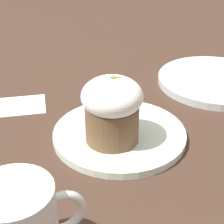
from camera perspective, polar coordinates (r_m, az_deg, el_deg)
name	(u,v)px	position (r m, az deg, el deg)	size (l,w,h in m)	color
ground_plane	(119,137)	(0.65, 1.13, -3.84)	(4.00, 4.00, 0.00)	#3D281E
dessert_plate	(119,134)	(0.65, 1.14, -3.38)	(0.23, 0.23, 0.01)	silver
carrot_cake	(112,108)	(0.60, 0.00, 0.56)	(0.10, 0.10, 0.12)	brown
spoon	(115,122)	(0.67, 0.45, -1.57)	(0.10, 0.09, 0.01)	silver
side_plate	(216,81)	(0.87, 15.50, 4.63)	(0.26, 0.26, 0.02)	silver
paper_napkin	(22,105)	(0.77, -13.62, 1.00)	(0.11, 0.10, 0.00)	white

